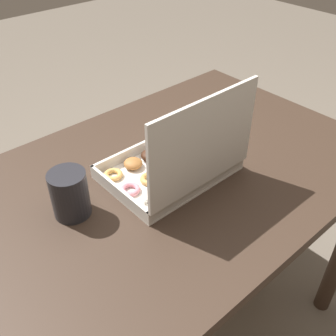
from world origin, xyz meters
The scene contains 4 objects.
ground_plane centered at (0.00, 0.00, 0.00)m, with size 8.00×8.00×0.00m, color #6B6054.
dining_table centered at (0.00, 0.00, 0.62)m, with size 1.08×0.73×0.73m.
donut_box centered at (0.02, 0.03, 0.78)m, with size 0.31×0.23×0.26m.
coffee_mug centered at (0.28, -0.03, 0.79)m, with size 0.08×0.08×0.11m.
Camera 1 is at (0.54, 0.59, 1.35)m, focal length 42.00 mm.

